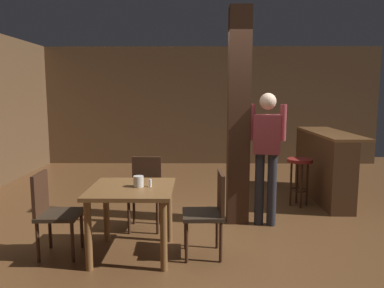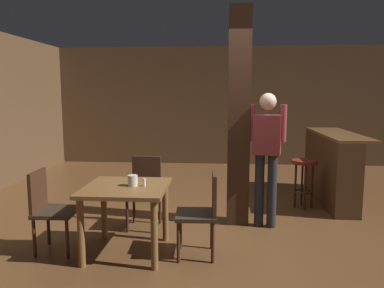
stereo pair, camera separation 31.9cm
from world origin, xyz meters
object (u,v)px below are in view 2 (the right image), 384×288
Objects in this scene: chair_east at (203,210)px; bar_stool_near at (304,171)px; standing_person at (267,150)px; dining_table at (126,198)px; bar_counter at (330,166)px; salt_shaker at (144,182)px; chair_west at (49,207)px; chair_north at (145,188)px; napkin_cup at (133,181)px.

chair_east is 1.22× the size of bar_stool_near.
standing_person reaches higher than bar_stool_near.
bar_counter is (2.75, 2.22, -0.05)m from dining_table.
salt_shaker is at bearing -139.25° from bar_counter.
chair_west is 1.66m from chair_east.
chair_north is 3.05m from bar_counter.
standing_person is 1.80m from bar_counter.
bar_counter reaches higher than chair_west.
chair_west and chair_north have the same top height.
salt_shaker is (0.12, 0.00, -0.02)m from napkin_cup.
salt_shaker is at bearing 0.36° from napkin_cup.
napkin_cup is (0.07, 0.01, 0.19)m from dining_table.
standing_person is at bearing 51.03° from chair_east.
chair_east reaches higher than napkin_cup.
chair_north is 1.63m from standing_person.
chair_west reaches higher than dining_table.
salt_shaker is (0.16, -0.82, 0.28)m from chair_north.
dining_table is at bearing -141.84° from bar_stool_near.
bar_stool_near is at bearing -138.27° from bar_counter.
chair_north is 2.41m from bar_stool_near.
chair_west reaches higher than salt_shaker.
standing_person reaches higher than bar_counter.
chair_east is at bearing -46.90° from chair_north.
standing_person reaches higher than chair_west.
chair_north is at bearing -176.57° from standing_person.
chair_east is 1.30m from standing_person.
bar_counter is at bearing 40.75° from salt_shaker.
standing_person is (0.76, 0.94, 0.50)m from chair_east.
napkin_cup is 0.12m from salt_shaker.
salt_shaker is (1.03, 0.05, 0.28)m from chair_west.
chair_west is at bearing -176.68° from napkin_cup.
dining_table is at bearing 179.20° from chair_east.
bar_counter is (3.59, 2.26, 0.05)m from chair_west.
chair_west is 1.00× the size of chair_east.
chair_east reaches higher than dining_table.
napkin_cup is 3.48m from bar_counter.
chair_west is 1.23m from chair_north.
chair_north is (0.03, 0.83, -0.10)m from dining_table.
dining_table is at bearing -170.45° from napkin_cup.
dining_table is 0.84m from chair_north.
standing_person is at bearing 3.43° from chair_north.
dining_table reaches higher than bar_stool_near.
napkin_cup is at bearing -87.20° from chair_north.
standing_person is 1.16m from bar_stool_near.
bar_stool_near is at bearing 22.85° from chair_north.
chair_north is at bearing 87.74° from dining_table.
chair_east is at bearing -2.24° from salt_shaker.
napkin_cup is 1.42× the size of salt_shaker.
chair_west is 0.96m from napkin_cup.
chair_west is at bearing -149.62° from bar_stool_near.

